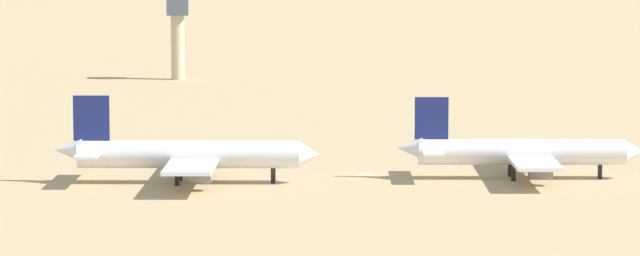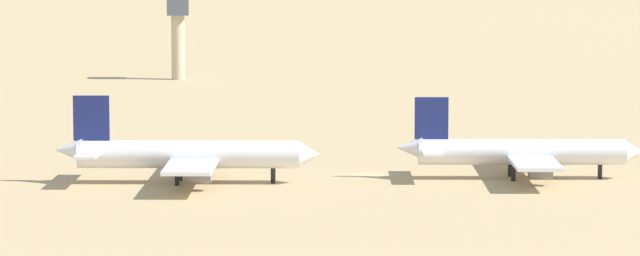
{
  "view_description": "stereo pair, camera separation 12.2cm",
  "coord_description": "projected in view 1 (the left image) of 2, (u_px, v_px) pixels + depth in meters",
  "views": [
    {
      "loc": [
        -27.0,
        -242.22,
        35.03
      ],
      "look_at": [
        -5.97,
        7.71,
        6.0
      ],
      "focal_mm": 95.04,
      "sensor_mm": 36.0,
      "label": 1
    },
    {
      "loc": [
        -26.88,
        -242.23,
        35.03
      ],
      "look_at": [
        -5.97,
        7.71,
        6.0
      ],
      "focal_mm": 95.04,
      "sensor_mm": 36.0,
      "label": 2
    }
  ],
  "objects": [
    {
      "name": "ground",
      "position": [
        365.0,
        175.0,
        246.04
      ],
      "size": [
        4000.0,
        4000.0,
        0.0
      ],
      "primitive_type": "plane",
      "color": "tan"
    },
    {
      "name": "control_tower",
      "position": [
        178.0,
        30.0,
        404.03
      ],
      "size": [
        5.2,
        5.2,
        19.75
      ],
      "color": "#C6B793",
      "rests_on": "ground"
    },
    {
      "name": "parked_jet_navy_2",
      "position": [
        186.0,
        155.0,
        237.17
      ],
      "size": [
        37.43,
        31.63,
        12.36
      ],
      "rotation": [
        0.0,
        0.0,
        -0.1
      ],
      "color": "white",
      "rests_on": "ground"
    },
    {
      "name": "parked_jet_navy_3",
      "position": [
        519.0,
        152.0,
        241.48
      ],
      "size": [
        35.51,
        29.98,
        11.72
      ],
      "rotation": [
        0.0,
        0.0,
        -0.09
      ],
      "color": "white",
      "rests_on": "ground"
    }
  ]
}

